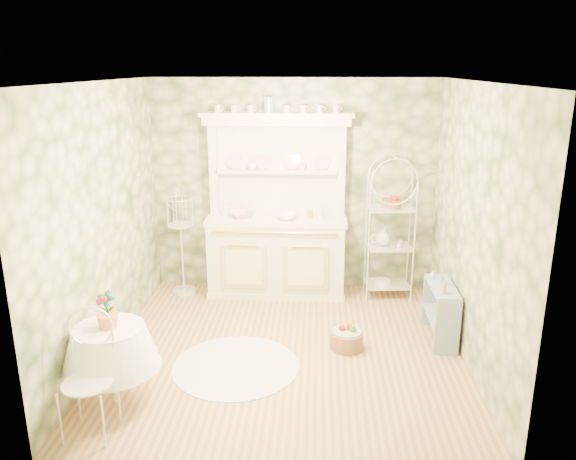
{
  "coord_description": "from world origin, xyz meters",
  "views": [
    {
      "loc": [
        0.31,
        -5.24,
        2.85
      ],
      "look_at": [
        0.0,
        0.5,
        1.15
      ],
      "focal_mm": 35.0,
      "sensor_mm": 36.0,
      "label": 1
    }
  ],
  "objects_px": {
    "kitchen_dresser": "(276,207)",
    "bakers_rack": "(390,233)",
    "side_shelf": "(440,315)",
    "cafe_chair": "(87,381)",
    "round_table": "(112,367)",
    "floor_basket": "(347,339)",
    "birdcage_stand": "(181,237)"
  },
  "relations": [
    {
      "from": "kitchen_dresser",
      "to": "floor_basket",
      "type": "relative_size",
      "value": 7.01
    },
    {
      "from": "floor_basket",
      "to": "kitchen_dresser",
      "type": "bearing_deg",
      "value": 119.84
    },
    {
      "from": "kitchen_dresser",
      "to": "floor_basket",
      "type": "distance_m",
      "value": 1.98
    },
    {
      "from": "bakers_rack",
      "to": "cafe_chair",
      "type": "bearing_deg",
      "value": -138.09
    },
    {
      "from": "bakers_rack",
      "to": "cafe_chair",
      "type": "height_order",
      "value": "bakers_rack"
    },
    {
      "from": "bakers_rack",
      "to": "floor_basket",
      "type": "distance_m",
      "value": 1.73
    },
    {
      "from": "side_shelf",
      "to": "kitchen_dresser",
      "type": "bearing_deg",
      "value": 146.23
    },
    {
      "from": "floor_basket",
      "to": "cafe_chair",
      "type": "bearing_deg",
      "value": -144.33
    },
    {
      "from": "side_shelf",
      "to": "round_table",
      "type": "height_order",
      "value": "round_table"
    },
    {
      "from": "kitchen_dresser",
      "to": "floor_basket",
      "type": "height_order",
      "value": "kitchen_dresser"
    },
    {
      "from": "birdcage_stand",
      "to": "kitchen_dresser",
      "type": "bearing_deg",
      "value": 2.54
    },
    {
      "from": "kitchen_dresser",
      "to": "birdcage_stand",
      "type": "height_order",
      "value": "kitchen_dresser"
    },
    {
      "from": "kitchen_dresser",
      "to": "round_table",
      "type": "bearing_deg",
      "value": -116.11
    },
    {
      "from": "kitchen_dresser",
      "to": "bakers_rack",
      "type": "xyz_separation_m",
      "value": [
        1.42,
        -0.01,
        -0.31
      ]
    },
    {
      "from": "cafe_chair",
      "to": "floor_basket",
      "type": "xyz_separation_m",
      "value": [
        2.11,
        1.51,
        -0.36
      ]
    },
    {
      "from": "floor_basket",
      "to": "bakers_rack",
      "type": "bearing_deg",
      "value": 68.18
    },
    {
      "from": "side_shelf",
      "to": "cafe_chair",
      "type": "height_order",
      "value": "cafe_chair"
    },
    {
      "from": "round_table",
      "to": "cafe_chair",
      "type": "distance_m",
      "value": 0.46
    },
    {
      "from": "cafe_chair",
      "to": "floor_basket",
      "type": "height_order",
      "value": "cafe_chair"
    },
    {
      "from": "bakers_rack",
      "to": "round_table",
      "type": "distance_m",
      "value": 3.7
    },
    {
      "from": "birdcage_stand",
      "to": "floor_basket",
      "type": "height_order",
      "value": "birdcage_stand"
    },
    {
      "from": "bakers_rack",
      "to": "birdcage_stand",
      "type": "distance_m",
      "value": 2.63
    },
    {
      "from": "cafe_chair",
      "to": "floor_basket",
      "type": "distance_m",
      "value": 2.62
    },
    {
      "from": "bakers_rack",
      "to": "side_shelf",
      "type": "height_order",
      "value": "bakers_rack"
    },
    {
      "from": "side_shelf",
      "to": "cafe_chair",
      "type": "bearing_deg",
      "value": -151.03
    },
    {
      "from": "round_table",
      "to": "birdcage_stand",
      "type": "distance_m",
      "value": 2.51
    },
    {
      "from": "bakers_rack",
      "to": "floor_basket",
      "type": "bearing_deg",
      "value": -117.69
    },
    {
      "from": "kitchen_dresser",
      "to": "bakers_rack",
      "type": "height_order",
      "value": "kitchen_dresser"
    },
    {
      "from": "kitchen_dresser",
      "to": "cafe_chair",
      "type": "distance_m",
      "value": 3.3
    },
    {
      "from": "kitchen_dresser",
      "to": "bakers_rack",
      "type": "relative_size",
      "value": 1.37
    },
    {
      "from": "birdcage_stand",
      "to": "floor_basket",
      "type": "distance_m",
      "value": 2.57
    },
    {
      "from": "bakers_rack",
      "to": "round_table",
      "type": "xyz_separation_m",
      "value": [
        -2.66,
        -2.52,
        -0.5
      ]
    }
  ]
}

